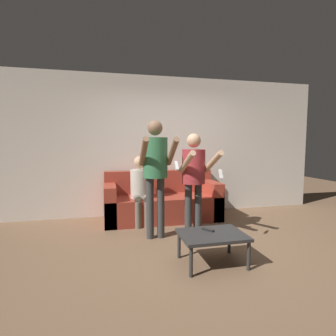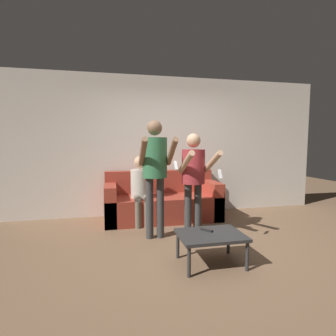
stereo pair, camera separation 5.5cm
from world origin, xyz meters
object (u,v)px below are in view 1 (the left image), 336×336
object	(u,v)px
person_standing_left	(155,165)
person_standing_right	(194,172)
couch	(162,203)
person_seated	(141,186)
coffee_table	(212,237)
remote_on_table	(208,230)

from	to	relation	value
person_standing_left	person_standing_right	bearing A→B (deg)	-0.73
couch	person_standing_left	distance (m)	1.27
couch	person_seated	world-z (taller)	person_seated
couch	coffee_table	world-z (taller)	couch
remote_on_table	coffee_table	bearing A→B (deg)	-79.68
person_standing_right	coffee_table	xyz separation A→B (m)	(-0.09, -0.96, -0.65)
person_standing_left	coffee_table	distance (m)	1.33
person_seated	remote_on_table	distance (m)	1.78
person_standing_right	coffee_table	world-z (taller)	person_standing_right
couch	coffee_table	xyz separation A→B (m)	(0.20, -1.92, 0.02)
couch	person_standing_right	bearing A→B (deg)	-73.01
remote_on_table	person_standing_right	bearing A→B (deg)	82.72
couch	coffee_table	size ratio (longest dim) A/B	2.78
person_standing_left	remote_on_table	distance (m)	1.23
person_standing_left	person_seated	size ratio (longest dim) A/B	1.46
person_seated	remote_on_table	size ratio (longest dim) A/B	8.42
person_standing_right	person_seated	xyz separation A→B (m)	(-0.71, 0.79, -0.31)
person_seated	coffee_table	world-z (taller)	person_seated
couch	remote_on_table	bearing A→B (deg)	-84.29
person_standing_left	coffee_table	xyz separation A→B (m)	(0.49, -0.97, -0.77)
couch	person_standing_left	size ratio (longest dim) A/B	1.20
person_seated	couch	bearing A→B (deg)	22.02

